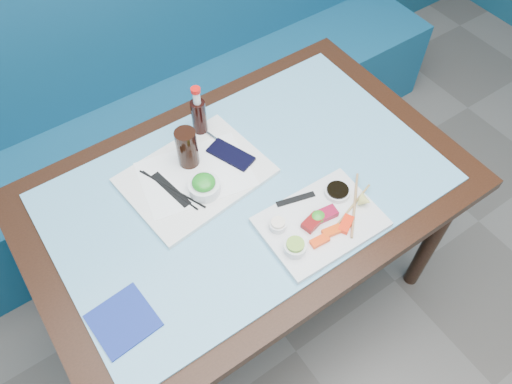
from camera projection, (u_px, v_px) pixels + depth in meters
booth_bench at (147, 116)px, 2.31m from camera, size 3.00×0.56×1.17m
dining_table at (247, 203)px, 1.66m from camera, size 1.40×0.90×0.75m
glass_top at (247, 187)px, 1.59m from camera, size 1.22×0.76×0.01m
sashimi_plate at (321, 222)px, 1.50m from camera, size 0.36×0.26×0.02m
salmon_left at (320, 241)px, 1.44m from camera, size 0.06×0.03×0.01m
salmon_mid at (332, 231)px, 1.46m from camera, size 0.06×0.04×0.01m
salmon_right at (346, 224)px, 1.48m from camera, size 0.07×0.06×0.02m
tuna_left at (312, 222)px, 1.48m from camera, size 0.07×0.05×0.02m
tuna_right at (327, 214)px, 1.49m from camera, size 0.07×0.05×0.02m
seaweed_garnish at (318, 217)px, 1.48m from camera, size 0.05×0.05×0.03m
ramekin_wasabi at (295, 248)px, 1.42m from camera, size 0.08×0.08×0.03m
wasabi_fill at (295, 244)px, 1.41m from camera, size 0.05×0.05×0.01m
ramekin_ginger at (278, 225)px, 1.47m from camera, size 0.06×0.06×0.02m
ginger_fill at (278, 222)px, 1.46m from camera, size 0.05×0.05×0.01m
soy_dish at (337, 192)px, 1.54m from camera, size 0.10×0.10×0.02m
soy_fill at (338, 190)px, 1.54m from camera, size 0.07×0.07×0.01m
lemon_wedge at (365, 201)px, 1.51m from camera, size 0.05×0.05×0.04m
chopstick_sleeve at (296, 199)px, 1.54m from camera, size 0.13×0.05×0.00m
wooden_chopstick_a at (352, 206)px, 1.52m from camera, size 0.20×0.07×0.01m
wooden_chopstick_b at (355, 205)px, 1.52m from camera, size 0.18×0.17×0.01m
serving_tray at (196, 176)px, 1.60m from camera, size 0.47×0.38×0.02m
paper_placemat at (195, 174)px, 1.60m from camera, size 0.39×0.31×0.00m
seaweed_bowl at (204, 187)px, 1.54m from camera, size 0.10×0.10×0.04m
seaweed_salad at (204, 182)px, 1.52m from camera, size 0.09×0.09×0.04m
cola_glass at (187, 148)px, 1.57m from camera, size 0.09×0.09×0.14m
navy_pouch at (231, 155)px, 1.64m from camera, size 0.12×0.17×0.01m
fork at (212, 136)px, 1.69m from camera, size 0.03×0.08×0.01m
black_chopstick_a at (170, 190)px, 1.56m from camera, size 0.08×0.23×0.01m
black_chopstick_b at (172, 189)px, 1.56m from camera, size 0.11×0.24×0.01m
tray_sleeve at (171, 189)px, 1.56m from camera, size 0.06×0.17×0.00m
cola_bottle_body at (199, 118)px, 1.67m from camera, size 0.06×0.06×0.14m
cola_bottle_neck at (196, 97)px, 1.59m from camera, size 0.03×0.03×0.05m
cola_bottle_cap at (196, 90)px, 1.57m from camera, size 0.04×0.04×0.01m
blue_napkin at (123, 321)px, 1.32m from camera, size 0.17×0.17×0.01m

